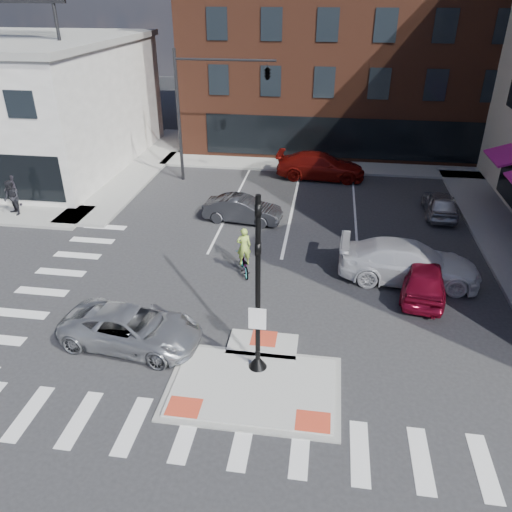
% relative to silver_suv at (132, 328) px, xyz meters
% --- Properties ---
extents(ground, '(120.00, 120.00, 0.00)m').
position_rel_silver_suv_xyz_m(ground, '(4.50, -1.08, -0.68)').
color(ground, '#28282B').
rests_on(ground, ground).
extents(refuge_island, '(5.40, 4.65, 0.13)m').
position_rel_silver_suv_xyz_m(refuge_island, '(4.50, -1.34, -0.63)').
color(refuge_island, gray).
rests_on(refuge_island, ground).
extents(sidewalk_nw, '(23.50, 20.50, 0.15)m').
position_rel_silver_suv_xyz_m(sidewalk_nw, '(-12.26, 14.20, -0.60)').
color(sidewalk_nw, gray).
rests_on(sidewalk_nw, ground).
extents(sidewalk_n, '(26.00, 3.00, 0.15)m').
position_rel_silver_suv_xyz_m(sidewalk_n, '(7.50, 20.92, -0.60)').
color(sidewalk_n, gray).
rests_on(sidewalk_n, ground).
extents(building_n, '(24.40, 18.40, 15.50)m').
position_rel_silver_suv_xyz_m(building_n, '(7.50, 30.91, 7.12)').
color(building_n, '#4F2618').
rests_on(building_n, ground).
extents(building_far_left, '(10.00, 12.00, 10.00)m').
position_rel_silver_suv_xyz_m(building_far_left, '(0.50, 50.92, 4.32)').
color(building_far_left, slate).
rests_on(building_far_left, ground).
extents(building_far_right, '(12.00, 12.00, 12.00)m').
position_rel_silver_suv_xyz_m(building_far_right, '(13.50, 52.92, 5.32)').
color(building_far_right, brown).
rests_on(building_far_right, ground).
extents(signal_pole, '(0.60, 0.60, 5.98)m').
position_rel_silver_suv_xyz_m(signal_pole, '(4.50, -0.69, 1.68)').
color(signal_pole, black).
rests_on(signal_pole, refuge_island).
extents(mast_arm_signal, '(6.10, 2.24, 8.00)m').
position_rel_silver_suv_xyz_m(mast_arm_signal, '(1.03, 16.92, 5.53)').
color(mast_arm_signal, black).
rests_on(mast_arm_signal, ground).
extents(silver_suv, '(5.11, 2.80, 1.36)m').
position_rel_silver_suv_xyz_m(silver_suv, '(0.00, 0.00, 0.00)').
color(silver_suv, '#ACAFB3').
rests_on(silver_suv, ground).
extents(red_sedan, '(2.35, 4.46, 1.45)m').
position_rel_silver_suv_xyz_m(red_sedan, '(10.48, 4.92, 0.04)').
color(red_sedan, maroon).
rests_on(red_sedan, ground).
extents(white_pickup, '(5.97, 2.70, 1.70)m').
position_rel_silver_suv_xyz_m(white_pickup, '(9.99, 5.92, 0.17)').
color(white_pickup, white).
rests_on(white_pickup, ground).
extents(bg_car_dark, '(4.26, 1.89, 1.36)m').
position_rel_silver_suv_xyz_m(bg_car_dark, '(2.00, 10.91, 0.00)').
color(bg_car_dark, '#292A2F').
rests_on(bg_car_dark, ground).
extents(bg_car_silver, '(1.68, 3.95, 1.33)m').
position_rel_silver_suv_xyz_m(bg_car_silver, '(12.53, 13.33, -0.01)').
color(bg_car_silver, '#AEAFB6').
rests_on(bg_car_silver, ground).
extents(bg_car_red, '(5.79, 2.55, 1.65)m').
position_rel_silver_suv_xyz_m(bg_car_red, '(5.85, 18.49, 0.15)').
color(bg_car_red, maroon).
rests_on(bg_car_red, ground).
extents(cyclist, '(1.12, 1.79, 2.15)m').
position_rel_silver_suv_xyz_m(cyclist, '(3.00, 5.48, 0.04)').
color(cyclist, '#3F3F44').
rests_on(cyclist, ground).
extents(pedestrian_a, '(1.17, 1.12, 1.91)m').
position_rel_silver_suv_xyz_m(pedestrian_a, '(-10.37, 9.64, 0.43)').
color(pedestrian_a, black).
rests_on(pedestrian_a, sidewalk_nw).
extents(pedestrian_b, '(1.14, 0.91, 1.81)m').
position_rel_silver_suv_xyz_m(pedestrian_b, '(-10.99, 10.92, 0.38)').
color(pedestrian_b, '#312D37').
rests_on(pedestrian_b, sidewalk_nw).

